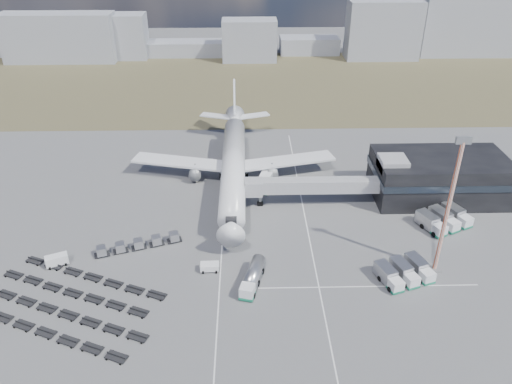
{
  "coord_description": "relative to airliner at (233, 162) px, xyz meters",
  "views": [
    {
      "loc": [
        3.01,
        -77.0,
        60.11
      ],
      "look_at": [
        5.24,
        19.74,
        4.0
      ],
      "focal_mm": 35.0,
      "sensor_mm": 36.0,
      "label": 1
    }
  ],
  "objects": [
    {
      "name": "ground",
      "position": [
        0.0,
        -32.38,
        -5.29
      ],
      "size": [
        420.0,
        420.0,
        0.0
      ],
      "primitive_type": "plane",
      "color": "#565659",
      "rests_on": "ground"
    },
    {
      "name": "terminal",
      "position": [
        47.77,
        -8.41,
        -0.04
      ],
      "size": [
        30.4,
        16.4,
        11.0
      ],
      "color": "black",
      "rests_on": "ground"
    },
    {
      "name": "grass_strip",
      "position": [
        0.0,
        77.62,
        -5.29
      ],
      "size": [
        420.0,
        90.0,
        0.01
      ],
      "primitive_type": "cube",
      "color": "brown",
      "rests_on": "ground"
    },
    {
      "name": "lane_markings",
      "position": [
        9.77,
        -29.38,
        -5.29
      ],
      "size": [
        47.12,
        110.0,
        0.01
      ],
      "color": "silver",
      "rests_on": "ground"
    },
    {
      "name": "floodlight_mast",
      "position": [
        38.55,
        -35.77,
        8.42
      ],
      "size": [
        2.55,
        2.11,
        27.36
      ],
      "rotation": [
        0.0,
        0.0,
        -0.02
      ],
      "color": "#BE431E",
      "rests_on": "ground"
    },
    {
      "name": "jet_bridge",
      "position": [
        15.9,
        -11.95,
        -0.24
      ],
      "size": [
        30.3,
        3.8,
        7.05
      ],
      "color": "#939399",
      "rests_on": "ground"
    },
    {
      "name": "uld_row",
      "position": [
        -18.62,
        -27.88,
        -4.16
      ],
      "size": [
        16.99,
        7.15,
        1.9
      ],
      "rotation": [
        0.0,
        0.0,
        0.32
      ],
      "color": "black",
      "rests_on": "ground"
    },
    {
      "name": "pushback_tug",
      "position": [
        -4.0,
        -35.12,
        -4.51
      ],
      "size": [
        3.55,
        2.06,
        1.55
      ],
      "primitive_type": "cube",
      "rotation": [
        0.0,
        0.0,
        0.03
      ],
      "color": "silver",
      "rests_on": "ground"
    },
    {
      "name": "service_trucks_far",
      "position": [
        45.31,
        -21.01,
        -3.68
      ],
      "size": [
        11.97,
        10.81,
        2.97
      ],
      "rotation": [
        0.0,
        0.0,
        0.43
      ],
      "color": "silver",
      "rests_on": "ground"
    },
    {
      "name": "catering_truck",
      "position": [
        7.51,
        -4.24,
        -3.68
      ],
      "size": [
        4.55,
        7.37,
        3.15
      ],
      "rotation": [
        0.0,
        0.0,
        -0.27
      ],
      "color": "silver",
      "rests_on": "ground"
    },
    {
      "name": "skyline",
      "position": [
        8.92,
        115.48,
        3.7
      ],
      "size": [
        318.37,
        23.99,
        25.65
      ],
      "color": "gray",
      "rests_on": "ground"
    },
    {
      "name": "fuel_tanker",
      "position": [
        4.0,
        -39.18,
        -3.67
      ],
      "size": [
        5.09,
        10.36,
        3.25
      ],
      "rotation": [
        0.0,
        0.0,
        -0.27
      ],
      "color": "silver",
      "rests_on": "ground"
    },
    {
      "name": "utility_van",
      "position": [
        -33.25,
        -32.84,
        -4.18
      ],
      "size": [
        4.53,
        3.33,
        2.22
      ],
      "primitive_type": "cube",
      "rotation": [
        0.0,
        0.0,
        0.4
      ],
      "color": "silver",
      "rests_on": "ground"
    },
    {
      "name": "service_trucks_near",
      "position": [
        31.87,
        -38.3,
        -3.79
      ],
      "size": [
        10.85,
        9.5,
        2.76
      ],
      "rotation": [
        0.0,
        0.0,
        0.34
      ],
      "color": "silver",
      "rests_on": "ground"
    },
    {
      "name": "airliner",
      "position": [
        0.0,
        0.0,
        0.0
      ],
      "size": [
        51.59,
        64.53,
        17.62
      ],
      "color": "silver",
      "rests_on": "ground"
    },
    {
      "name": "baggage_dollies",
      "position": [
        -28.93,
        -43.54,
        -4.89
      ],
      "size": [
        37.38,
        27.81,
        0.81
      ],
      "rotation": [
        0.0,
        0.0,
        -0.4
      ],
      "color": "black",
      "rests_on": "ground"
    }
  ]
}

